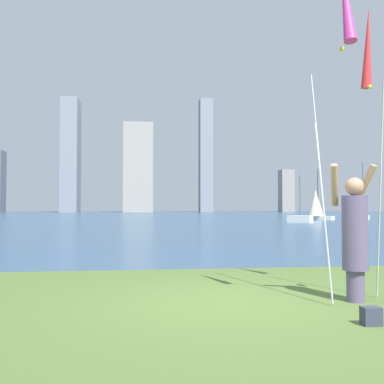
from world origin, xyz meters
name	(u,v)px	position (x,y,z in m)	size (l,w,h in m)	color
ground	(147,217)	(0.00, 50.95, -0.06)	(120.00, 138.00, 0.12)	#4C662D
person	(355,233)	(1.68, -0.20, 0.93)	(0.70, 0.52, 1.90)	#594C72
kite_flag_left	(344,11)	(1.25, -0.86, 3.74)	(0.16, 1.35, 4.44)	#B2B2B7
kite_flag_right	(368,55)	(2.12, 0.19, 3.56)	(0.16, 0.58, 4.28)	#B2B2B7
bag	(371,316)	(1.26, -1.40, 0.10)	(0.20, 0.14, 0.20)	#33384C
sailboat_0	(316,205)	(16.40, 37.52, 1.48)	(2.77, 2.79, 5.03)	white
sailboat_3	(300,219)	(11.77, 29.38, 0.32)	(1.91, 1.88, 3.81)	white
sailboat_4	(362,199)	(21.27, 37.48, 2.03)	(1.71, 1.52, 5.74)	silver
skyline_tower_1	(71,156)	(-16.51, 102.50, 13.05)	(3.77, 7.94, 26.11)	gray
skyline_tower_2	(138,167)	(-0.98, 99.56, 10.26)	(6.74, 4.07, 20.52)	gray
skyline_tower_3	(206,156)	(15.45, 104.18, 13.74)	(3.10, 3.64, 27.47)	gray
skyline_tower_4	(286,191)	(35.45, 103.37, 5.18)	(3.15, 3.53, 10.35)	gray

